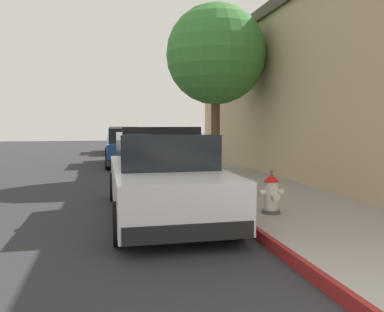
{
  "coord_description": "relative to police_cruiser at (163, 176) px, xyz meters",
  "views": [
    {
      "loc": [
        -2.26,
        -1.74,
        1.74
      ],
      "look_at": [
        -0.31,
        7.1,
        1.0
      ],
      "focal_mm": 37.04,
      "sensor_mm": 36.0,
      "label": 1
    }
  ],
  "objects": [
    {
      "name": "police_cruiser",
      "position": [
        0.0,
        0.0,
        0.0
      ],
      "size": [
        1.94,
        4.84,
        1.68
      ],
      "color": "white",
      "rests_on": "ground"
    },
    {
      "name": "ground_plane",
      "position": [
        -3.42,
        4.36,
        -0.84
      ],
      "size": [
        27.87,
        60.0,
        0.2
      ],
      "primitive_type": "cube",
      "color": "#2B2B2D"
    },
    {
      "name": "curb_painted_edge",
      "position": [
        1.16,
        4.36,
        -0.66
      ],
      "size": [
        0.08,
        60.0,
        0.17
      ],
      "primitive_type": "cube",
      "color": "maroon",
      "rests_on": "ground"
    },
    {
      "name": "parked_car_dark_far",
      "position": [
        0.02,
        16.75,
        -0.0
      ],
      "size": [
        1.94,
        4.84,
        1.56
      ],
      "color": "maroon",
      "rests_on": "ground"
    },
    {
      "name": "street_tree",
      "position": [
        2.41,
        4.85,
        3.16
      ],
      "size": [
        3.14,
        3.14,
        5.32
      ],
      "color": "brown",
      "rests_on": "sidewalk_pavement"
    },
    {
      "name": "storefront_building",
      "position": [
        6.54,
        3.26,
        1.99
      ],
      "size": [
        5.42,
        18.38,
        5.44
      ],
      "color": "tan",
      "rests_on": "ground"
    },
    {
      "name": "sidewalk_pavement",
      "position": [
        2.58,
        4.36,
        -0.66
      ],
      "size": [
        2.75,
        60.0,
        0.17
      ],
      "primitive_type": "cube",
      "color": "gray",
      "rests_on": "ground"
    },
    {
      "name": "fire_hydrant",
      "position": [
        1.78,
        -0.97,
        -0.23
      ],
      "size": [
        0.44,
        0.4,
        0.76
      ],
      "color": "#4C4C51",
      "rests_on": "sidewalk_pavement"
    },
    {
      "name": "parked_car_silver_ahead",
      "position": [
        -0.09,
        9.62,
        -0.0
      ],
      "size": [
        1.94,
        4.84,
        1.56
      ],
      "color": "navy",
      "rests_on": "ground"
    }
  ]
}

